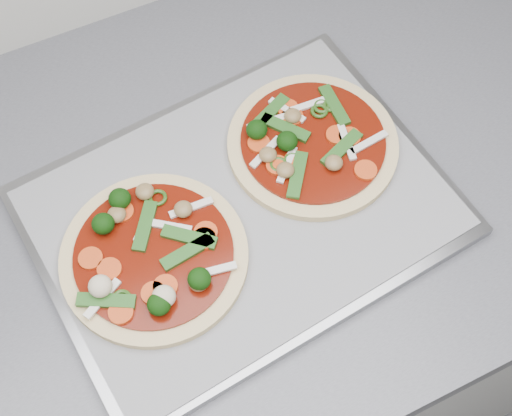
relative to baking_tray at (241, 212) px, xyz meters
name	(u,v)px	position (x,y,z in m)	size (l,w,h in m)	color
base_cabinet	(391,257)	(0.30, 0.04, -0.48)	(3.60, 0.60, 0.86)	beige
countertop	(452,104)	(0.30, 0.04, -0.03)	(3.60, 0.60, 0.04)	slate
baking_tray	(241,212)	(0.00, 0.00, 0.00)	(0.43, 0.32, 0.01)	gray
parchment	(241,208)	(0.00, 0.00, 0.01)	(0.41, 0.30, 0.00)	gray
pizza_left	(153,256)	(-0.11, -0.02, 0.02)	(0.20, 0.20, 0.03)	#E3CA88
pizza_right	(310,143)	(0.10, 0.04, 0.02)	(0.25, 0.25, 0.03)	#E3CA88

